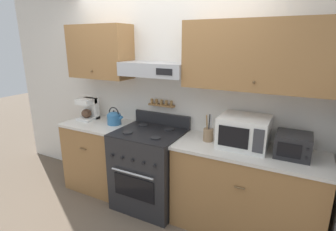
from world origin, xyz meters
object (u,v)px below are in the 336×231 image
at_px(stove_range, 150,168).
at_px(toaster_oven, 293,145).
at_px(tea_kettle, 114,118).
at_px(microwave, 244,132).
at_px(coffee_maker, 89,109).
at_px(utensil_crock, 208,134).

relative_size(stove_range, toaster_oven, 3.37).
distance_m(tea_kettle, microwave, 1.62).
distance_m(stove_range, toaster_oven, 1.60).
height_order(stove_range, coffee_maker, coffee_maker).
height_order(stove_range, toaster_oven, toaster_oven).
relative_size(tea_kettle, microwave, 0.48).
bearing_deg(stove_range, coffee_maker, 173.39).
bearing_deg(coffee_maker, stove_range, -6.61).
height_order(tea_kettle, coffee_maker, coffee_maker).
distance_m(coffee_maker, utensil_crock, 1.71).
height_order(stove_range, microwave, microwave).
relative_size(stove_range, tea_kettle, 4.79).
bearing_deg(coffee_maker, toaster_oven, -0.66).
distance_m(tea_kettle, utensil_crock, 1.25).
bearing_deg(toaster_oven, microwave, 177.52).
bearing_deg(utensil_crock, stove_range, -172.36).
distance_m(tea_kettle, toaster_oven, 2.07).
bearing_deg(coffee_maker, tea_kettle, -3.46).
distance_m(microwave, utensil_crock, 0.37).
distance_m(tea_kettle, coffee_maker, 0.46).
bearing_deg(toaster_oven, coffee_maker, 179.34).
xyz_separation_m(coffee_maker, utensil_crock, (1.70, -0.03, -0.07)).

